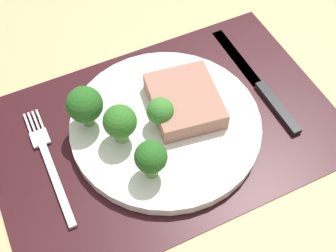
# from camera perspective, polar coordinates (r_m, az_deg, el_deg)

# --- Properties ---
(ground_plane) EXTENTS (1.40, 1.10, 0.03)m
(ground_plane) POSITION_cam_1_polar(r_m,az_deg,el_deg) (0.64, -0.30, -1.19)
(ground_plane) COLOR tan
(placemat) EXTENTS (0.48, 0.32, 0.00)m
(placemat) POSITION_cam_1_polar(r_m,az_deg,el_deg) (0.63, -0.31, -0.35)
(placemat) COLOR black
(placemat) RESTS_ON ground_plane
(plate) EXTENTS (0.26, 0.26, 0.02)m
(plate) POSITION_cam_1_polar(r_m,az_deg,el_deg) (0.62, -0.31, 0.14)
(plate) COLOR white
(plate) RESTS_ON placemat
(steak) EXTENTS (0.11, 0.12, 0.03)m
(steak) POSITION_cam_1_polar(r_m,az_deg,el_deg) (0.62, 2.14, 3.26)
(steak) COLOR #9E6B5B
(steak) RESTS_ON plate
(broccoli_near_steak) EXTENTS (0.04, 0.04, 0.06)m
(broccoli_near_steak) POSITION_cam_1_polar(r_m,az_deg,el_deg) (0.54, -2.20, -4.10)
(broccoli_near_steak) COLOR #5B8942
(broccoli_near_steak) RESTS_ON plate
(broccoli_near_fork) EXTENTS (0.04, 0.04, 0.06)m
(broccoli_near_fork) POSITION_cam_1_polar(r_m,az_deg,el_deg) (0.57, -6.24, 0.62)
(broccoli_near_fork) COLOR #6B994C
(broccoli_near_fork) RESTS_ON plate
(broccoli_front_edge) EXTENTS (0.04, 0.04, 0.05)m
(broccoli_front_edge) POSITION_cam_1_polar(r_m,az_deg,el_deg) (0.59, -1.03, 1.97)
(broccoli_front_edge) COLOR #6B994C
(broccoli_front_edge) RESTS_ON plate
(broccoli_back_left) EXTENTS (0.05, 0.05, 0.07)m
(broccoli_back_left) POSITION_cam_1_polar(r_m,az_deg,el_deg) (0.59, -10.62, 2.66)
(broccoli_back_left) COLOR #5B8942
(broccoli_back_left) RESTS_ON plate
(fork) EXTENTS (0.02, 0.19, 0.01)m
(fork) POSITION_cam_1_polar(r_m,az_deg,el_deg) (0.61, -14.95, -4.60)
(fork) COLOR silver
(fork) RESTS_ON placemat
(knife) EXTENTS (0.02, 0.23, 0.01)m
(knife) POSITION_cam_1_polar(r_m,az_deg,el_deg) (0.68, 11.82, 5.00)
(knife) COLOR black
(knife) RESTS_ON placemat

